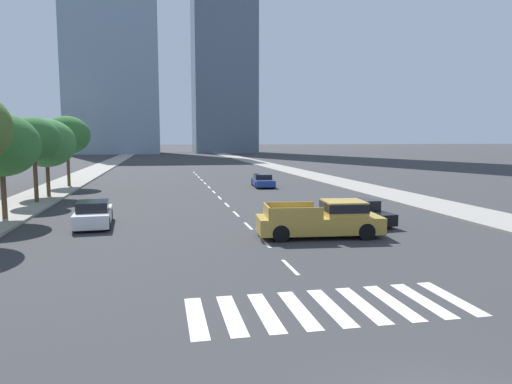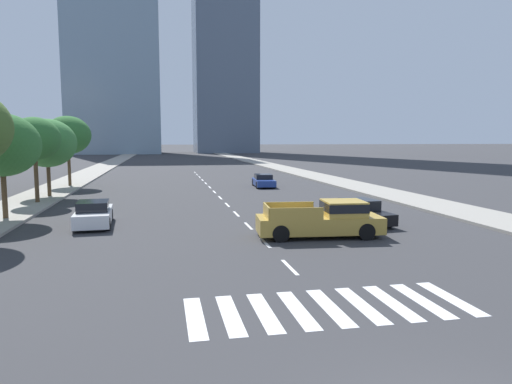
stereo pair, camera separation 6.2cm
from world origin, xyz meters
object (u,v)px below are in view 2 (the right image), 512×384
object	(u,v)px
street_tree_fourth	(47,143)
street_tree_fifth	(68,135)
street_tree_third	(34,139)
sedan_black_0	(361,212)
sedan_white_2	(94,214)
pickup_truck	(325,219)
sedan_blue_1	(263,181)
street_tree_second	(1,145)

from	to	relation	value
street_tree_fourth	street_tree_fifth	world-z (taller)	street_tree_fifth
street_tree_third	street_tree_fifth	size ratio (longest dim) A/B	0.90
sedan_black_0	sedan_white_2	xyz separation A→B (m)	(-13.94, 2.00, 0.03)
pickup_truck	sedan_white_2	world-z (taller)	pickup_truck
sedan_white_2	street_tree_third	xyz separation A→B (m)	(-5.00, 9.29, 3.91)
sedan_white_2	street_tree_fifth	world-z (taller)	street_tree_fifth
pickup_truck	sedan_black_0	world-z (taller)	pickup_truck
sedan_blue_1	sedan_white_2	xyz separation A→B (m)	(-12.92, -17.76, 0.05)
pickup_truck	street_tree_fifth	world-z (taller)	street_tree_fifth
sedan_black_0	street_tree_second	bearing A→B (deg)	-109.51
pickup_truck	sedan_blue_1	distance (m)	22.82
sedan_blue_1	street_tree_fifth	distance (m)	18.72
street_tree_fifth	street_tree_second	bearing A→B (deg)	-90.00
street_tree_third	sedan_black_0	bearing A→B (deg)	-30.82
sedan_black_0	sedan_blue_1	distance (m)	19.79
sedan_blue_1	sedan_black_0	bearing A→B (deg)	6.93
street_tree_fourth	street_tree_fifth	bearing A→B (deg)	90.00
pickup_truck	sedan_blue_1	xyz separation A→B (m)	(2.06, 22.73, -0.26)
sedan_white_2	street_tree_fifth	size ratio (longest dim) A/B	0.68
pickup_truck	street_tree_second	bearing A→B (deg)	159.97
sedan_white_2	street_tree_third	size ratio (longest dim) A/B	0.75
sedan_blue_1	street_tree_fourth	xyz separation A→B (m)	(-17.92, -4.90, 3.64)
pickup_truck	sedan_black_0	distance (m)	4.28
sedan_blue_1	street_tree_third	distance (m)	20.21
street_tree_third	street_tree_fifth	distance (m)	11.72
sedan_blue_1	street_tree_fifth	bearing A→B (deg)	-96.29
sedan_black_0	street_tree_fourth	size ratio (longest dim) A/B	0.76
sedan_white_2	pickup_truck	bearing A→B (deg)	-117.87
pickup_truck	street_tree_fourth	size ratio (longest dim) A/B	0.99
sedan_blue_1	street_tree_third	world-z (taller)	street_tree_third
sedan_black_0	street_tree_fourth	bearing A→B (deg)	-134.11
sedan_white_2	street_tree_second	xyz separation A→B (m)	(-5.00, 2.55, 3.56)
sedan_black_0	street_tree_fifth	distance (m)	30.11
street_tree_fourth	street_tree_fifth	xyz separation A→B (m)	(-0.00, 8.15, 0.67)
street_tree_second	street_tree_fourth	bearing A→B (deg)	90.00
pickup_truck	street_tree_second	distance (m)	17.88
sedan_black_0	street_tree_fourth	distance (m)	24.34
sedan_white_2	street_tree_fourth	bearing A→B (deg)	17.94
street_tree_third	street_tree_fourth	xyz separation A→B (m)	(0.00, 3.56, -0.32)
street_tree_second	street_tree_fourth	xyz separation A→B (m)	(0.00, 10.31, 0.02)
sedan_blue_1	street_tree_fourth	bearing A→B (deg)	-70.72
street_tree_third	pickup_truck	bearing A→B (deg)	-41.95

